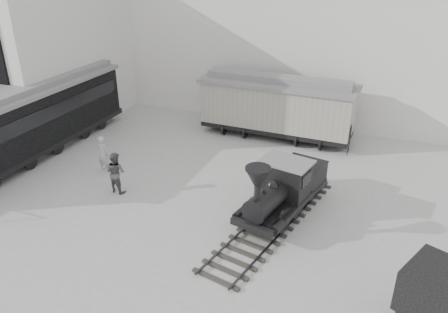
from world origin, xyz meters
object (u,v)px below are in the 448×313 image
at_px(visitor_a, 103,154).
at_px(coal_hopper, 446,300).
at_px(locomotive, 281,192).
at_px(visitor_b, 116,172).
at_px(boxcar, 277,105).
at_px(passenger_coach, 30,119).

relative_size(visitor_a, coal_hopper, 0.69).
xyz_separation_m(locomotive, coal_hopper, (5.76, -4.62, 0.42)).
bearing_deg(visitor_b, visitor_a, -32.59).
xyz_separation_m(locomotive, visitor_b, (-7.44, -0.75, -0.15)).
xyz_separation_m(visitor_a, coal_hopper, (14.96, -5.36, 0.60)).
relative_size(locomotive, boxcar, 0.98).
bearing_deg(boxcar, passenger_coach, -145.87).
relative_size(passenger_coach, visitor_a, 7.24).
xyz_separation_m(locomotive, passenger_coach, (-13.82, 0.99, 0.88)).
height_order(boxcar, visitor_a, boxcar).
xyz_separation_m(visitor_a, visitor_b, (1.76, -1.49, 0.03)).
relative_size(passenger_coach, visitor_b, 7.02).
relative_size(locomotive, visitor_b, 4.54).
xyz_separation_m(boxcar, visitor_b, (-4.93, -8.98, -0.95)).
height_order(passenger_coach, coal_hopper, passenger_coach).
height_order(locomotive, boxcar, boxcar).
height_order(boxcar, passenger_coach, boxcar).
bearing_deg(coal_hopper, visitor_a, -175.82).
bearing_deg(passenger_coach, visitor_b, -15.34).
distance_m(passenger_coach, coal_hopper, 20.38).
relative_size(locomotive, coal_hopper, 3.26).
xyz_separation_m(passenger_coach, visitor_b, (6.38, -1.75, -1.03)).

